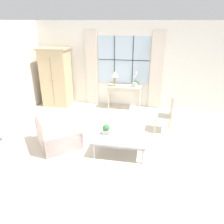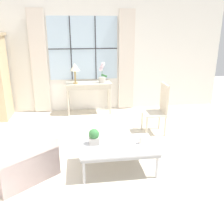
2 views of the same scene
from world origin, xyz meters
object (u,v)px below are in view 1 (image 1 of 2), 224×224
at_px(armchair_upholstered, 57,134).
at_px(side_chair_wooden, 167,112).
at_px(console_table, 125,89).
at_px(potted_orchid, 135,81).
at_px(armoire, 56,77).
at_px(potted_plant_small, 106,129).
at_px(table_lamp, 115,75).
at_px(coffee_table, 121,139).
at_px(pillar_candle, 137,137).

relative_size(armchair_upholstered, side_chair_wooden, 1.26).
distance_m(console_table, potted_orchid, 0.44).
relative_size(console_table, side_chair_wooden, 1.09).
bearing_deg(armoire, armchair_upholstered, -66.88).
bearing_deg(potted_plant_small, table_lamp, 95.73).
xyz_separation_m(coffee_table, pillar_candle, (0.35, 0.00, 0.09)).
xyz_separation_m(table_lamp, potted_plant_small, (0.26, -2.61, -0.64)).
xyz_separation_m(console_table, coffee_table, (0.29, -2.76, -0.33)).
bearing_deg(console_table, armchair_upholstered, -114.73).
relative_size(armoire, side_chair_wooden, 1.92).
distance_m(table_lamp, potted_orchid, 0.68).
height_order(armoire, coffee_table, armoire).
bearing_deg(table_lamp, coffee_table, -77.28).
distance_m(armoire, pillar_candle, 4.04).
xyz_separation_m(potted_plant_small, pillar_candle, (0.70, -0.09, -0.07)).
distance_m(armchair_upholstered, potted_plant_small, 1.21).
bearing_deg(side_chair_wooden, potted_orchid, 124.80).
xyz_separation_m(console_table, table_lamp, (-0.32, -0.06, 0.47)).
xyz_separation_m(armchair_upholstered, pillar_candle, (1.89, -0.06, 0.17)).
xyz_separation_m(potted_orchid, side_chair_wooden, (1.01, -1.45, -0.41)).
bearing_deg(console_table, potted_plant_small, -91.26).
relative_size(side_chair_wooden, potted_plant_small, 4.29).
distance_m(table_lamp, coffee_table, 2.88).
relative_size(potted_orchid, pillar_candle, 4.38).
relative_size(armoire, potted_plant_small, 8.23).
height_order(armoire, table_lamp, armoire).
bearing_deg(armoire, potted_orchid, 1.26).
bearing_deg(armchair_upholstered, armoire, 113.12).
bearing_deg(potted_plant_small, console_table, 88.74).
bearing_deg(armchair_upholstered, potted_orchid, 59.25).
bearing_deg(potted_orchid, pillar_candle, -83.58).
bearing_deg(console_table, table_lamp, -168.57).
bearing_deg(armoire, side_chair_wooden, -20.58).
bearing_deg(pillar_candle, armoire, 138.46).
distance_m(table_lamp, potted_plant_small, 2.70).
distance_m(console_table, pillar_candle, 2.84).
bearing_deg(potted_orchid, armoire, -178.74).
distance_m(potted_orchid, coffee_table, 2.79).
height_order(potted_orchid, coffee_table, potted_orchid).
bearing_deg(potted_orchid, console_table, 172.63).
xyz_separation_m(armoire, side_chair_wooden, (3.70, -1.39, -0.43)).
height_order(console_table, armchair_upholstered, armchair_upholstered).
xyz_separation_m(side_chair_wooden, pillar_candle, (-0.70, -1.27, -0.11)).
xyz_separation_m(side_chair_wooden, coffee_table, (-1.05, -1.27, -0.20)).
xyz_separation_m(table_lamp, potted_orchid, (0.66, 0.02, -0.19)).
relative_size(console_table, potted_orchid, 2.21).
bearing_deg(armchair_upholstered, coffee_table, -2.24).
height_order(side_chair_wooden, pillar_candle, side_chair_wooden).
bearing_deg(table_lamp, pillar_candle, -70.34).
xyz_separation_m(armoire, table_lamp, (2.03, 0.04, 0.17)).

